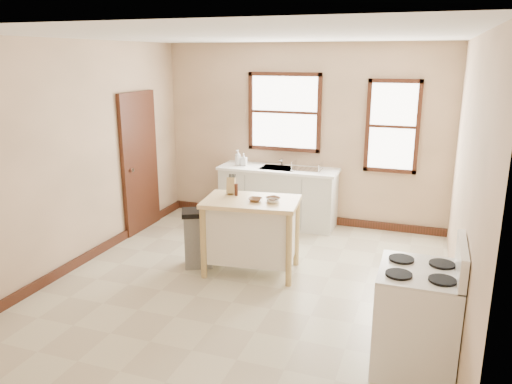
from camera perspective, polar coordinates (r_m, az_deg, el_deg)
floor at (r=5.99m, az=-0.96°, el=-10.44°), size 5.00×5.00×0.00m
ceiling at (r=5.40m, az=-1.10°, el=17.40°), size 5.00×5.00×0.00m
wall_back at (r=7.88m, az=5.37°, el=6.47°), size 4.50×0.04×2.80m
wall_left at (r=6.64m, az=-19.59°, el=3.99°), size 0.04×5.00×2.80m
wall_right at (r=5.21m, az=22.86°, el=0.73°), size 0.04×5.00×2.80m
window_main at (r=7.89m, az=3.26°, el=9.09°), size 1.17×0.06×1.22m
window_side at (r=7.62m, az=15.33°, el=7.22°), size 0.77×0.06×1.37m
door_left at (r=7.72m, az=-13.13°, el=3.31°), size 0.06×0.90×2.10m
baseboard_back at (r=8.16m, az=5.08°, el=-2.89°), size 4.50×0.04×0.12m
baseboard_left at (r=6.99m, az=-18.41°, el=-6.84°), size 0.04×5.00×0.12m
sink_counter at (r=7.87m, az=2.54°, el=-0.48°), size 1.86×0.62×0.92m
faucet at (r=7.91m, az=2.97°, el=3.83°), size 0.03×0.03×0.22m
soap_bottle_a at (r=7.90m, az=-2.08°, el=3.94°), size 0.12×0.12×0.25m
soap_bottle_b at (r=7.89m, az=-1.41°, el=3.73°), size 0.09×0.10×0.20m
dish_rack at (r=7.62m, az=5.88°, el=2.91°), size 0.46×0.36×0.11m
kitchen_island at (r=6.15m, az=-0.54°, el=-5.04°), size 1.21×0.85×0.93m
knife_block at (r=6.23m, az=-2.87°, el=0.66°), size 0.12×0.12×0.20m
pepper_grinder at (r=6.16m, az=-2.27°, el=0.26°), size 0.05×0.05×0.15m
bowl_a at (r=5.94m, az=-0.10°, el=-0.87°), size 0.17×0.17×0.04m
bowl_b at (r=5.97m, az=1.95°, el=-0.78°), size 0.23×0.23×0.04m
bowl_c at (r=5.87m, az=1.92°, el=-1.04°), size 0.17×0.17×0.05m
trash_bin at (r=6.38m, az=-6.64°, el=-5.26°), size 0.48×0.46×0.74m
gas_stove at (r=4.51m, az=17.98°, el=-12.13°), size 0.72×0.73×1.17m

